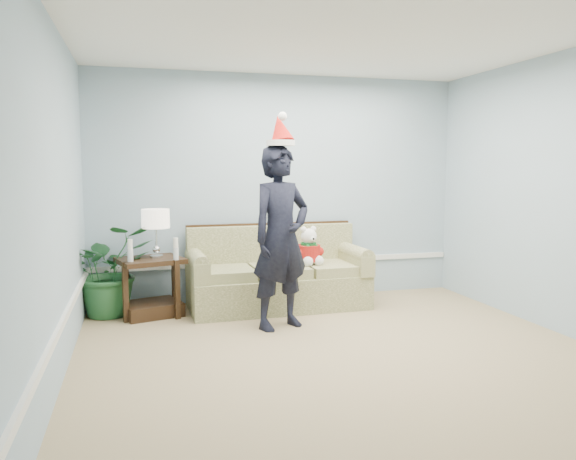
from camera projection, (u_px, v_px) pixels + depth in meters
The scene contains 10 objects.
room_shell at pixel (358, 199), 4.39m from camera, with size 4.54×5.04×2.74m.
wainscot_trim at pixel (194, 289), 5.32m from camera, with size 4.49×4.99×0.06m.
sofa at pixel (277, 278), 6.46m from camera, with size 2.03×0.91×0.94m.
side_table at pixel (151, 293), 6.06m from camera, with size 0.78×0.71×0.63m.
table_lamp at pixel (156, 221), 6.00m from camera, with size 0.30×0.30×0.53m.
candle_pair at pixel (153, 250), 5.85m from camera, with size 0.52×0.06×0.23m.
houseplant at pixel (110, 270), 6.06m from camera, with size 0.90×0.78×1.00m, color #21582C.
man at pixel (281, 238), 5.55m from camera, with size 0.66×0.44×1.82m, color black.
santa_hat at pixel (280, 131), 5.45m from camera, with size 0.37×0.39×0.33m.
teddy_bear at pixel (309, 251), 6.42m from camera, with size 0.32×0.34×0.45m.
Camera 1 is at (-1.67, -4.10, 1.60)m, focal length 35.00 mm.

